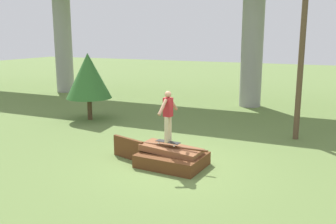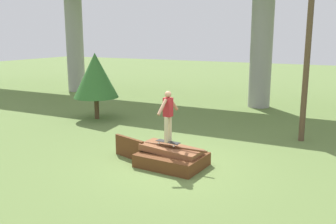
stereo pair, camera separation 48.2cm
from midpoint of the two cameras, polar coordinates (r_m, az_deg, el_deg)
name	(u,v)px [view 1 (the left image)]	position (r m, az deg, el deg)	size (l,w,h in m)	color
ground_plane	(172,166)	(10.82, -0.68, -8.20)	(80.00, 80.00, 0.00)	olive
scrap_pile	(172,157)	(10.76, -0.71, -6.95)	(2.14, 1.49, 0.61)	#5B3319
scrap_plank_loose	(128,148)	(11.42, -7.30, -5.53)	(1.19, 0.46, 0.64)	#5B3319
skateboard	(168,142)	(10.69, -1.30, -4.61)	(0.75, 0.30, 0.09)	black
skater	(168,113)	(10.49, -1.32, -0.20)	(0.24, 1.01, 1.46)	#C6B78E
utility_pole	(304,14)	(13.72, 19.10, 13.95)	(1.30, 0.20, 8.48)	brown
tree_behind_left	(88,76)	(16.62, -12.87, 5.39)	(1.97, 1.97, 2.92)	#4C3823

